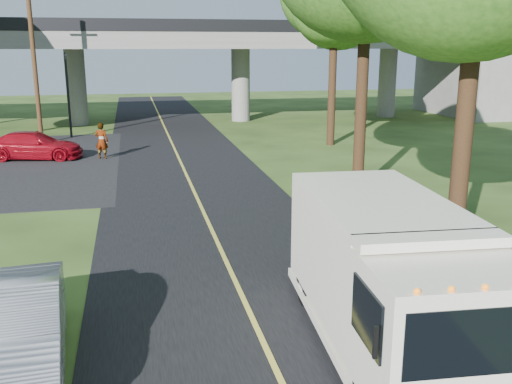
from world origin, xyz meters
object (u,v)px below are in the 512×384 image
object	(u,v)px
utility_pole	(34,64)
step_van	(389,275)
traffic_signal	(67,86)
red_sedan	(34,146)
silver_sedan	(13,330)
pedestrian	(102,141)

from	to	relation	value
utility_pole	step_van	bearing A→B (deg)	-69.67
traffic_signal	red_sedan	size ratio (longest dim) A/B	1.09
silver_sedan	utility_pole	bearing A→B (deg)	91.29
utility_pole	silver_sedan	distance (m)	25.92
silver_sedan	traffic_signal	bearing A→B (deg)	87.70
pedestrian	step_van	bearing A→B (deg)	127.06
traffic_signal	utility_pole	bearing A→B (deg)	-126.87
traffic_signal	utility_pole	size ratio (longest dim) A/B	0.58
utility_pole	red_sedan	bearing A→B (deg)	-86.03
red_sedan	pedestrian	xyz separation A→B (m)	(3.36, -0.68, 0.24)
step_van	traffic_signal	bearing A→B (deg)	110.43
traffic_signal	step_van	world-z (taller)	traffic_signal
step_van	red_sedan	bearing A→B (deg)	117.92
step_van	silver_sedan	bearing A→B (deg)	177.92
utility_pole	step_van	world-z (taller)	utility_pole
utility_pole	silver_sedan	xyz separation A→B (m)	(3.02, -25.46, -3.81)
traffic_signal	silver_sedan	world-z (taller)	traffic_signal
step_van	silver_sedan	world-z (taller)	step_van
traffic_signal	utility_pole	world-z (taller)	utility_pole
silver_sedan	pedestrian	xyz separation A→B (m)	(0.68, 19.90, 0.15)
traffic_signal	red_sedan	xyz separation A→B (m)	(-1.16, -6.87, -2.51)
utility_pole	step_van	distance (m)	28.10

